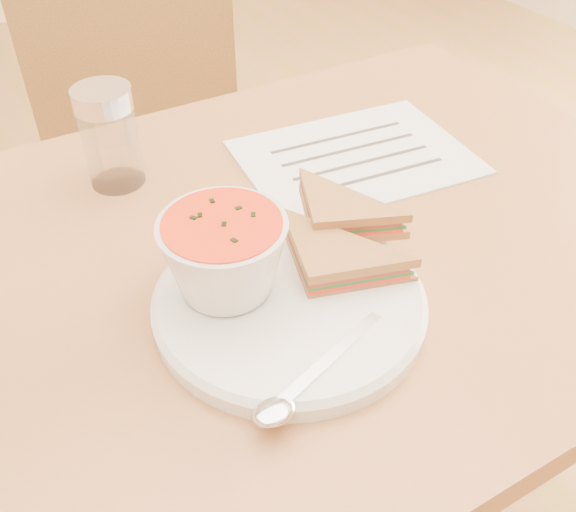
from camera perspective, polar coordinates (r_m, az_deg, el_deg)
dining_table at (r=1.00m, az=-0.15°, el=-15.24°), size 1.00×0.70×0.75m
chair_far at (r=1.33m, az=-12.30°, el=6.92°), size 0.54×0.54×0.97m
plate at (r=0.63m, az=0.12°, el=-4.21°), size 0.31×0.31×0.02m
soup_bowl at (r=0.61m, az=-5.64°, el=-0.28°), size 0.13×0.13×0.08m
sandwich_half_a at (r=0.61m, az=1.79°, el=-3.11°), size 0.14×0.14×0.03m
sandwich_half_b at (r=0.65m, az=2.26°, el=1.86°), size 0.13×0.13×0.03m
spoon at (r=0.56m, az=2.62°, el=-10.16°), size 0.19×0.10×0.01m
paper_menu at (r=0.86m, az=6.00°, el=8.74°), size 0.31×0.24×0.00m
condiment_shaker at (r=0.81m, az=-15.54°, el=10.14°), size 0.07×0.07×0.13m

